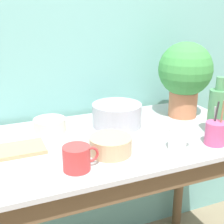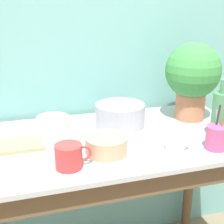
{
  "view_description": "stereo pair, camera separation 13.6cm",
  "coord_description": "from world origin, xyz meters",
  "px_view_note": "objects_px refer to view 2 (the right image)",
  "views": [
    {
      "loc": [
        -0.5,
        -0.84,
        1.44
      ],
      "look_at": [
        0.0,
        0.35,
        0.99
      ],
      "focal_mm": 50.0,
      "sensor_mm": 36.0,
      "label": 1
    },
    {
      "loc": [
        -0.37,
        -0.89,
        1.44
      ],
      "look_at": [
        0.0,
        0.35,
        0.99
      ],
      "focal_mm": 50.0,
      "sensor_mm": 36.0,
      "label": 2
    }
  ],
  "objects_px": {
    "mug_white": "(176,141)",
    "mug_red": "(69,156)",
    "bowl_small_tan": "(106,145)",
    "tray_board": "(12,146)",
    "utensil_cup": "(216,137)",
    "potted_plant": "(193,75)",
    "bottle_tall": "(221,115)",
    "bowl_small_cream": "(53,123)",
    "bowl_wash_large": "(120,115)"
  },
  "relations": [
    {
      "from": "utensil_cup",
      "to": "potted_plant",
      "type": "bearing_deg",
      "value": 76.9
    },
    {
      "from": "bowl_wash_large",
      "to": "bowl_small_cream",
      "type": "relative_size",
      "value": 1.6
    },
    {
      "from": "bowl_wash_large",
      "to": "tray_board",
      "type": "height_order",
      "value": "bowl_wash_large"
    },
    {
      "from": "mug_white",
      "to": "potted_plant",
      "type": "bearing_deg",
      "value": 52.71
    },
    {
      "from": "bottle_tall",
      "to": "tray_board",
      "type": "distance_m",
      "value": 0.91
    },
    {
      "from": "bowl_small_tan",
      "to": "bowl_small_cream",
      "type": "relative_size",
      "value": 1.13
    },
    {
      "from": "bottle_tall",
      "to": "mug_red",
      "type": "relative_size",
      "value": 1.97
    },
    {
      "from": "mug_white",
      "to": "tray_board",
      "type": "height_order",
      "value": "mug_white"
    },
    {
      "from": "potted_plant",
      "to": "bowl_small_cream",
      "type": "bearing_deg",
      "value": 175.58
    },
    {
      "from": "bowl_small_cream",
      "to": "utensil_cup",
      "type": "relative_size",
      "value": 0.78
    },
    {
      "from": "potted_plant",
      "to": "mug_white",
      "type": "xyz_separation_m",
      "value": [
        -0.26,
        -0.34,
        -0.18
      ]
    },
    {
      "from": "mug_red",
      "to": "utensil_cup",
      "type": "relative_size",
      "value": 0.7
    },
    {
      "from": "utensil_cup",
      "to": "bowl_small_cream",
      "type": "bearing_deg",
      "value": 146.33
    },
    {
      "from": "utensil_cup",
      "to": "tray_board",
      "type": "relative_size",
      "value": 0.74
    },
    {
      "from": "bowl_wash_large",
      "to": "bowl_small_cream",
      "type": "xyz_separation_m",
      "value": [
        -0.32,
        0.05,
        -0.02
      ]
    },
    {
      "from": "potted_plant",
      "to": "bowl_small_cream",
      "type": "height_order",
      "value": "potted_plant"
    },
    {
      "from": "potted_plant",
      "to": "tray_board",
      "type": "relative_size",
      "value": 1.5
    },
    {
      "from": "mug_white",
      "to": "bowl_small_cream",
      "type": "height_order",
      "value": "mug_white"
    },
    {
      "from": "mug_white",
      "to": "utensil_cup",
      "type": "relative_size",
      "value": 0.56
    },
    {
      "from": "potted_plant",
      "to": "mug_white",
      "type": "bearing_deg",
      "value": -127.29
    },
    {
      "from": "tray_board",
      "to": "bowl_small_cream",
      "type": "bearing_deg",
      "value": 40.38
    },
    {
      "from": "mug_red",
      "to": "bowl_small_cream",
      "type": "distance_m",
      "value": 0.4
    },
    {
      "from": "mug_red",
      "to": "bowl_small_cream",
      "type": "relative_size",
      "value": 0.9
    },
    {
      "from": "mug_red",
      "to": "bowl_small_tan",
      "type": "distance_m",
      "value": 0.18
    },
    {
      "from": "bowl_small_tan",
      "to": "bowl_small_cream",
      "type": "xyz_separation_m",
      "value": [
        -0.18,
        0.32,
        -0.0
      ]
    },
    {
      "from": "mug_white",
      "to": "mug_red",
      "type": "relative_size",
      "value": 0.8
    },
    {
      "from": "bowl_small_tan",
      "to": "utensil_cup",
      "type": "height_order",
      "value": "utensil_cup"
    },
    {
      "from": "bowl_small_tan",
      "to": "tray_board",
      "type": "xyz_separation_m",
      "value": [
        -0.36,
        0.16,
        -0.03
      ]
    },
    {
      "from": "potted_plant",
      "to": "bottle_tall",
      "type": "xyz_separation_m",
      "value": [
        -0.0,
        -0.27,
        -0.12
      ]
    },
    {
      "from": "bottle_tall",
      "to": "mug_red",
      "type": "distance_m",
      "value": 0.69
    },
    {
      "from": "mug_white",
      "to": "bowl_small_tan",
      "type": "relative_size",
      "value": 0.64
    },
    {
      "from": "potted_plant",
      "to": "bottle_tall",
      "type": "bearing_deg",
      "value": -91.0
    },
    {
      "from": "utensil_cup",
      "to": "mug_white",
      "type": "bearing_deg",
      "value": 173.9
    },
    {
      "from": "potted_plant",
      "to": "bowl_small_cream",
      "type": "xyz_separation_m",
      "value": [
        -0.7,
        0.05,
        -0.2
      ]
    },
    {
      "from": "bottle_tall",
      "to": "bowl_small_tan",
      "type": "bearing_deg",
      "value": -179.93
    },
    {
      "from": "mug_red",
      "to": "utensil_cup",
      "type": "distance_m",
      "value": 0.6
    },
    {
      "from": "potted_plant",
      "to": "bottle_tall",
      "type": "relative_size",
      "value": 1.47
    },
    {
      "from": "mug_white",
      "to": "tray_board",
      "type": "bearing_deg",
      "value": 159.86
    },
    {
      "from": "bowl_small_tan",
      "to": "tray_board",
      "type": "distance_m",
      "value": 0.4
    },
    {
      "from": "utensil_cup",
      "to": "tray_board",
      "type": "xyz_separation_m",
      "value": [
        -0.81,
        0.25,
        -0.04
      ]
    },
    {
      "from": "tray_board",
      "to": "bowl_wash_large",
      "type": "bearing_deg",
      "value": 12.27
    },
    {
      "from": "bottle_tall",
      "to": "bowl_small_cream",
      "type": "relative_size",
      "value": 1.77
    },
    {
      "from": "mug_red",
      "to": "bowl_small_cream",
      "type": "bearing_deg",
      "value": 92.11
    },
    {
      "from": "bowl_wash_large",
      "to": "bowl_small_tan",
      "type": "relative_size",
      "value": 1.42
    },
    {
      "from": "bottle_tall",
      "to": "utensil_cup",
      "type": "relative_size",
      "value": 1.37
    },
    {
      "from": "bowl_small_cream",
      "to": "tray_board",
      "type": "height_order",
      "value": "bowl_small_cream"
    },
    {
      "from": "bowl_small_cream",
      "to": "utensil_cup",
      "type": "distance_m",
      "value": 0.74
    },
    {
      "from": "potted_plant",
      "to": "utensil_cup",
      "type": "relative_size",
      "value": 2.02
    },
    {
      "from": "mug_red",
      "to": "bowl_wash_large",
      "type": "bearing_deg",
      "value": 48.51
    },
    {
      "from": "bowl_small_cream",
      "to": "potted_plant",
      "type": "bearing_deg",
      "value": -4.42
    }
  ]
}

